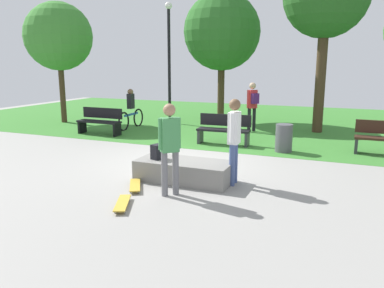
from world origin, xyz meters
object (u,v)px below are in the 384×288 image
lamp_post (169,52)px  park_bench_center_lawn (224,129)px  skater_performing_trick (170,142)px  tree_broad_elm (59,37)px  skateboard_by_ledge (135,185)px  tree_slender_maple (222,32)px  pedestrian_with_backpack (252,102)px  concrete_ledge (184,171)px  skateboard_spare (122,203)px  cyclist_on_bicycle (131,112)px  backpack_on_ledge (158,152)px  skater_watching (234,135)px  trash_bin (284,138)px  park_bench_near_lamppost (100,121)px

lamp_post → park_bench_center_lawn: bearing=-43.2°
skater_performing_trick → tree_broad_elm: bearing=141.3°
skateboard_by_ledge → tree_slender_maple: 10.00m
pedestrian_with_backpack → concrete_ledge: bearing=-88.8°
concrete_ledge → skateboard_spare: concrete_ledge is taller
skater_performing_trick → cyclist_on_bicycle: (-4.68, 6.25, -0.38)m
backpack_on_ledge → tree_slender_maple: tree_slender_maple is taller
skater_performing_trick → pedestrian_with_backpack: pedestrian_with_backpack is taller
concrete_ledge → cyclist_on_bicycle: size_ratio=1.10×
pedestrian_with_backpack → backpack_on_ledge: bearing=-94.0°
skater_watching → concrete_ledge: bearing=-168.8°
backpack_on_ledge → skateboard_spare: size_ratio=0.39×
backpack_on_ledge → skateboard_by_ledge: size_ratio=0.40×
skateboard_by_ledge → trash_bin: (2.18, 4.39, 0.33)m
skateboard_spare → tree_broad_elm: bearing=135.9°
skater_watching → cyclist_on_bicycle: bearing=137.3°
skateboard_spare → trash_bin: 5.67m
skateboard_spare → concrete_ledge: bearing=77.4°
tree_broad_elm → tree_slender_maple: (5.96, 2.84, 0.21)m
concrete_ledge → skateboard_by_ledge: bearing=-130.8°
skateboard_spare → pedestrian_with_backpack: bearing=88.1°
skater_performing_trick → skateboard_by_ledge: 1.26m
concrete_ledge → park_bench_near_lamppost: 6.22m
skateboard_by_ledge → pedestrian_with_backpack: 7.26m
pedestrian_with_backpack → park_bench_center_lawn: bearing=-96.0°
cyclist_on_bicycle → park_bench_near_lamppost: bearing=-102.3°
concrete_ledge → skater_watching: 1.31m
park_bench_center_lawn → backpack_on_ledge: bearing=-92.7°
skater_watching → tree_slender_maple: bearing=110.2°
backpack_on_ledge → skater_performing_trick: 1.17m
skateboard_spare → cyclist_on_bicycle: 8.27m
park_bench_near_lamppost → trash_bin: size_ratio=2.06×
skater_performing_trick → pedestrian_with_backpack: 7.26m
park_bench_near_lamppost → tree_broad_elm: 4.63m
backpack_on_ledge → park_bench_center_lawn: (0.19, 3.95, -0.12)m
backpack_on_ledge → trash_bin: (2.04, 3.64, -0.21)m
tree_broad_elm → park_bench_center_lawn: bearing=-12.5°
tree_slender_maple → trash_bin: size_ratio=6.75×
tree_slender_maple → backpack_on_ledge: bearing=-80.4°
concrete_ledge → cyclist_on_bicycle: 7.04m
park_bench_near_lamppost → tree_slender_maple: bearing=57.7°
lamp_post → park_bench_near_lamppost: bearing=-109.4°
backpack_on_ledge → skateboard_by_ledge: backpack_on_ledge is taller
concrete_ledge → backpack_on_ledge: backpack_on_ledge is taller
skateboard_by_ledge → park_bench_center_lawn: bearing=86.1°
tree_slender_maple → skater_performing_trick: bearing=-77.2°
backpack_on_ledge → tree_broad_elm: size_ratio=0.07×
backpack_on_ledge → skater_watching: size_ratio=0.18×
concrete_ledge → tree_slender_maple: (-2.01, 8.40, 3.46)m
park_bench_center_lawn → pedestrian_with_backpack: (0.26, 2.45, 0.58)m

